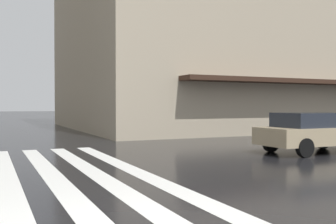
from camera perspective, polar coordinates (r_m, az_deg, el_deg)
zebra_crossing at (r=8.90m, az=-22.43°, el=-9.86°), size 13.00×6.50×0.01m
car_champagne at (r=14.60m, az=20.59°, el=-2.65°), size 1.85×4.10×1.41m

